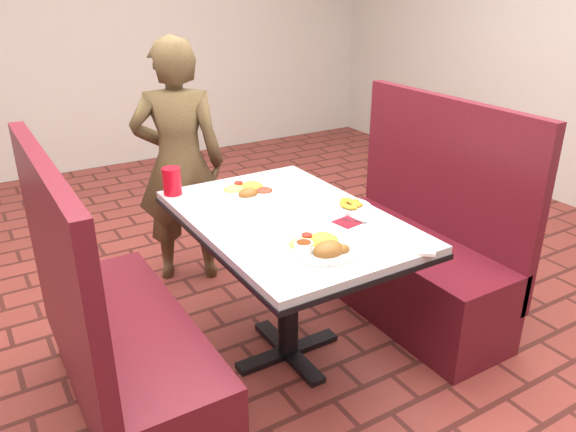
# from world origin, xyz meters

# --- Properties ---
(dining_table) EXTENTS (0.81, 1.21, 0.75)m
(dining_table) POSITION_xyz_m (0.00, 0.00, 0.65)
(dining_table) COLOR #B7BABC
(dining_table) RESTS_ON ground
(booth_bench_left) EXTENTS (0.47, 1.20, 1.17)m
(booth_bench_left) POSITION_xyz_m (-0.80, 0.00, 0.33)
(booth_bench_left) COLOR maroon
(booth_bench_left) RESTS_ON ground
(booth_bench_right) EXTENTS (0.47, 1.20, 1.17)m
(booth_bench_right) POSITION_xyz_m (0.80, 0.00, 0.33)
(booth_bench_right) COLOR maroon
(booth_bench_right) RESTS_ON ground
(diner_person) EXTENTS (0.63, 0.54, 1.45)m
(diner_person) POSITION_xyz_m (-0.12, 1.03, 0.73)
(diner_person) COLOR brown
(diner_person) RESTS_ON ground
(near_dinner_plate) EXTENTS (0.29, 0.29, 0.09)m
(near_dinner_plate) POSITION_xyz_m (-0.07, -0.36, 0.78)
(near_dinner_plate) COLOR white
(near_dinner_plate) RESTS_ON dining_table
(far_dinner_plate) EXTENTS (0.29, 0.29, 0.07)m
(far_dinner_plate) POSITION_xyz_m (-0.02, 0.34, 0.78)
(far_dinner_plate) COLOR white
(far_dinner_plate) RESTS_ON dining_table
(plantain_plate) EXTENTS (0.20, 0.20, 0.03)m
(plantain_plate) POSITION_xyz_m (0.29, -0.07, 0.76)
(plantain_plate) COLOR white
(plantain_plate) RESTS_ON dining_table
(maroon_napkin) EXTENTS (0.11, 0.11, 0.00)m
(maroon_napkin) POSITION_xyz_m (0.18, -0.20, 0.75)
(maroon_napkin) COLOR maroon
(maroon_napkin) RESTS_ON dining_table
(spoon_utensil) EXTENTS (0.08, 0.10, 0.00)m
(spoon_utensil) POSITION_xyz_m (0.21, -0.21, 0.75)
(spoon_utensil) COLOR silver
(spoon_utensil) RESTS_ON dining_table
(red_tumbler) EXTENTS (0.09, 0.09, 0.13)m
(red_tumbler) POSITION_xyz_m (-0.34, 0.53, 0.82)
(red_tumbler) COLOR red
(red_tumbler) RESTS_ON dining_table
(paper_napkin) EXTENTS (0.27, 0.26, 0.01)m
(paper_napkin) POSITION_xyz_m (0.24, -0.50, 0.76)
(paper_napkin) COLOR white
(paper_napkin) RESTS_ON dining_table
(knife_utensil) EXTENTS (0.01, 0.17, 0.00)m
(knife_utensil) POSITION_xyz_m (-0.12, -0.41, 0.76)
(knife_utensil) COLOR #B8B8BC
(knife_utensil) RESTS_ON dining_table
(fork_utensil) EXTENTS (0.01, 0.16, 0.00)m
(fork_utensil) POSITION_xyz_m (-0.08, -0.37, 0.76)
(fork_utensil) COLOR silver
(fork_utensil) RESTS_ON dining_table
(lettuce_shreds) EXTENTS (0.28, 0.32, 0.00)m
(lettuce_shreds) POSITION_xyz_m (0.04, 0.06, 0.75)
(lettuce_shreds) COLOR #85B046
(lettuce_shreds) RESTS_ON dining_table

